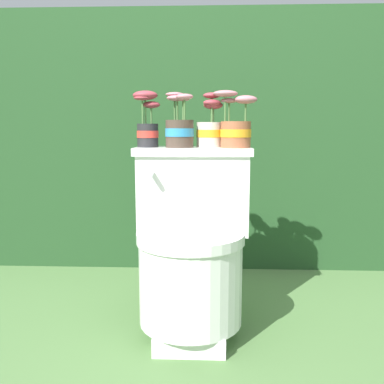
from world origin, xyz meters
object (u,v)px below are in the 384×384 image
toilet (192,245)px  potted_plant_left (147,123)px  potted_plant_midleft (180,128)px  potted_plant_midright (236,127)px  potted_plant_middle (210,128)px

toilet → potted_plant_left: (-0.18, 0.15, 0.45)m
toilet → potted_plant_left: bearing=139.9°
toilet → potted_plant_midleft: size_ratio=3.19×
potted_plant_midright → toilet: bearing=-144.1°
toilet → potted_plant_midleft: (-0.05, 0.13, 0.44)m
potted_plant_left → potted_plant_midright: bearing=-5.8°
toilet → potted_plant_midleft: 0.46m
potted_plant_middle → potted_plant_midright: (0.10, -0.04, 0.00)m
potted_plant_middle → potted_plant_midleft: bearing=-164.4°
potted_plant_left → potted_plant_midright: (0.35, -0.04, -0.02)m
toilet → potted_plant_left: potted_plant_left is taller
potted_plant_midleft → potted_plant_middle: potted_plant_midleft is taller
potted_plant_left → potted_plant_midright: size_ratio=1.02×
potted_plant_left → toilet: bearing=-40.1°
potted_plant_middle → potted_plant_midright: size_ratio=0.97×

